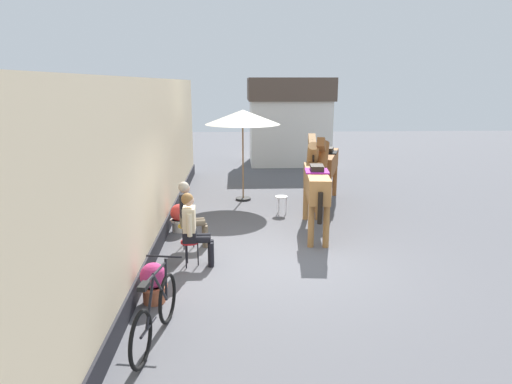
{
  "coord_description": "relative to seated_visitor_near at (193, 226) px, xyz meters",
  "views": [
    {
      "loc": [
        -0.82,
        -8.07,
        3.31
      ],
      "look_at": [
        -0.4,
        1.2,
        1.05
      ],
      "focal_mm": 31.55,
      "sensor_mm": 36.0,
      "label": 1
    }
  ],
  "objects": [
    {
      "name": "saddled_horse_far",
      "position": [
        3.28,
        4.18,
        0.38
      ],
      "size": [
        1.16,
        2.9,
        2.06
      ],
      "color": "brown",
      "rests_on": "ground_plane"
    },
    {
      "name": "pub_facade_wall",
      "position": [
        -0.93,
        1.71,
        0.76
      ],
      "size": [
        0.34,
        14.0,
        3.4
      ],
      "color": "#CCB793",
      "rests_on": "ground_plane"
    },
    {
      "name": "seated_visitor_near",
      "position": [
        0.0,
        0.0,
        0.0
      ],
      "size": [
        0.61,
        0.49,
        1.39
      ],
      "color": "red",
      "rests_on": "ground_plane"
    },
    {
      "name": "flower_planter_far",
      "position": [
        -0.5,
        2.0,
        -0.44
      ],
      "size": [
        0.43,
        0.43,
        0.64
      ],
      "color": "beige",
      "rests_on": "ground_plane"
    },
    {
      "name": "distant_cottage",
      "position": [
        3.02,
        10.86,
        1.02
      ],
      "size": [
        3.4,
        2.6,
        3.5
      ],
      "color": "silver",
      "rests_on": "ground_plane"
    },
    {
      "name": "ground_plane",
      "position": [
        1.62,
        3.21,
        -0.78
      ],
      "size": [
        40.0,
        40.0,
        0.0
      ],
      "primitive_type": "plane",
      "color": "#56565B"
    },
    {
      "name": "leaning_bicycle",
      "position": [
        -0.27,
        -2.53,
        -0.38
      ],
      "size": [
        0.5,
        1.75,
        1.02
      ],
      "color": "black",
      "rests_on": "ground_plane"
    },
    {
      "name": "flower_planter_near",
      "position": [
        -0.49,
        -1.42,
        -0.44
      ],
      "size": [
        0.43,
        0.43,
        0.64
      ],
      "color": "#A85638",
      "rests_on": "ground_plane"
    },
    {
      "name": "saddled_horse_near",
      "position": [
        2.58,
        1.94,
        0.38
      ],
      "size": [
        0.65,
        3.0,
        2.06
      ],
      "color": "#9E6B38",
      "rests_on": "ground_plane"
    },
    {
      "name": "seated_visitor_far",
      "position": [
        -0.17,
        0.97,
        0.0
      ],
      "size": [
        0.61,
        0.48,
        1.39
      ],
      "color": "gold",
      "rests_on": "ground_plane"
    },
    {
      "name": "cafe_parasol",
      "position": [
        1.0,
        4.78,
        1.59
      ],
      "size": [
        2.1,
        2.1,
        2.58
      ],
      "color": "black",
      "rests_on": "ground_plane"
    },
    {
      "name": "spare_stool_white",
      "position": [
        1.96,
        3.33,
        -0.38
      ],
      "size": [
        0.32,
        0.32,
        0.46
      ],
      "color": "white",
      "rests_on": "ground_plane"
    }
  ]
}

